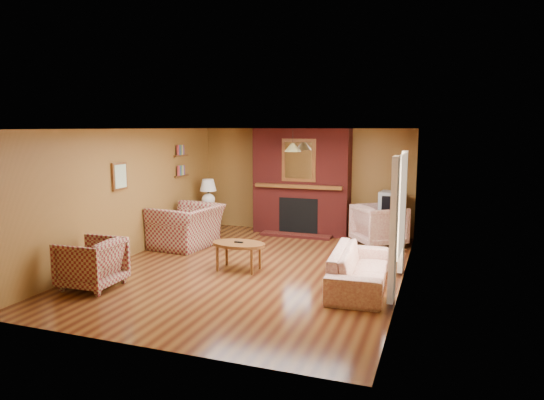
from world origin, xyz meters
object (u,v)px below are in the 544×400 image
at_px(plaid_armchair, 91,263).
at_px(table_lamp, 208,191).
at_px(fireplace, 301,182).
at_px(floral_armchair, 379,225).
at_px(floral_sofa, 359,268).
at_px(coffee_table, 239,246).
at_px(crt_tv, 392,202).
at_px(plaid_loveseat, 187,226).
at_px(side_table, 209,219).
at_px(tv_stand, 391,227).

relative_size(plaid_armchair, table_lamp, 1.29).
distance_m(fireplace, floral_armchair, 2.08).
height_order(plaid_armchair, floral_sofa, plaid_armchair).
height_order(floral_sofa, coffee_table, floral_sofa).
distance_m(plaid_armchair, coffee_table, 2.37).
relative_size(coffee_table, crt_tv, 1.75).
relative_size(fireplace, plaid_loveseat, 1.84).
xyz_separation_m(floral_armchair, table_lamp, (-3.94, 0.04, 0.52)).
height_order(plaid_armchair, coffee_table, plaid_armchair).
distance_m(fireplace, side_table, 2.34).
height_order(side_table, table_lamp, table_lamp).
bearing_deg(table_lamp, side_table, 0.00).
bearing_deg(tv_stand, fireplace, 179.64).
bearing_deg(plaid_armchair, tv_stand, 137.04).
height_order(fireplace, floral_armchair, fireplace).
bearing_deg(floral_armchair, plaid_armchair, 100.86).
xyz_separation_m(side_table, tv_stand, (4.15, 0.35, 0.02)).
height_order(fireplace, floral_sofa, fireplace).
bearing_deg(side_table, plaid_loveseat, -80.38).
xyz_separation_m(fireplace, tv_stand, (2.05, -0.18, -0.87)).
height_order(floral_armchair, tv_stand, floral_armchair).
distance_m(side_table, crt_tv, 4.20).
distance_m(floral_sofa, table_lamp, 4.94).
distance_m(fireplace, table_lamp, 2.18).
relative_size(fireplace, plaid_armchair, 2.88).
distance_m(table_lamp, tv_stand, 4.21).
bearing_deg(tv_stand, crt_tv, -85.21).
distance_m(floral_armchair, side_table, 3.95).
relative_size(fireplace, tv_stand, 3.83).
bearing_deg(floral_sofa, floral_armchair, -2.57).
bearing_deg(table_lamp, plaid_loveseat, -80.38).
distance_m(floral_armchair, crt_tv, 0.61).
bearing_deg(fireplace, side_table, -165.71).
height_order(fireplace, tv_stand, fireplace).
distance_m(plaid_armchair, side_table, 4.22).
relative_size(floral_sofa, table_lamp, 3.13).
relative_size(plaid_armchair, coffee_table, 0.88).
height_order(plaid_loveseat, plaid_armchair, plaid_loveseat).
relative_size(coffee_table, tv_stand, 1.50).
xyz_separation_m(fireplace, plaid_armchair, (-1.95, -4.75, -0.80)).
bearing_deg(fireplace, table_lamp, -165.71).
xyz_separation_m(floral_armchair, crt_tv, (0.21, 0.39, 0.43)).
relative_size(plaid_armchair, crt_tv, 1.55).
xyz_separation_m(plaid_loveseat, tv_stand, (3.90, 1.82, -0.11)).
bearing_deg(table_lamp, tv_stand, 4.82).
xyz_separation_m(floral_sofa, coffee_table, (-2.09, 0.20, 0.13)).
bearing_deg(plaid_armchair, fireplace, 155.95).
bearing_deg(table_lamp, coffee_table, -54.05).
distance_m(plaid_armchair, tv_stand, 6.07).
height_order(coffee_table, tv_stand, tv_stand).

